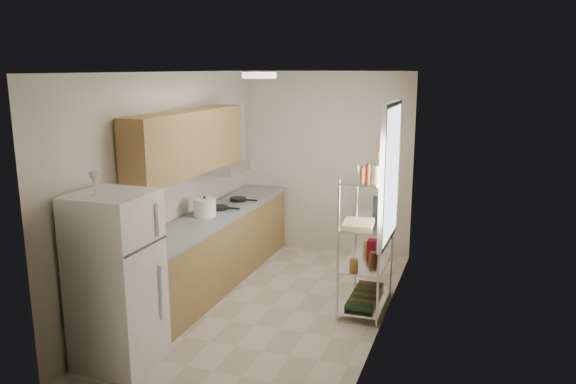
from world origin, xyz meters
name	(u,v)px	position (x,y,z in m)	size (l,w,h in m)	color
room	(271,195)	(0.00, 0.00, 1.30)	(2.52, 4.42, 2.62)	beige
counter_run	(215,248)	(-0.92, 0.44, 0.45)	(0.63, 3.51, 0.90)	#A17A44
upper_cabinets	(187,142)	(-1.05, 0.10, 1.81)	(0.33, 2.20, 0.72)	#A17A44
range_hood	(223,168)	(-1.00, 0.90, 1.39)	(0.50, 0.60, 0.12)	#B7BABC
window	(390,173)	(1.23, 0.35, 1.55)	(0.06, 1.00, 1.46)	white
bakers_rack	(368,213)	(1.00, 0.30, 1.11)	(0.45, 0.90, 1.73)	silver
ceiling_dome	(259,75)	(0.00, -0.30, 2.57)	(0.34, 0.34, 0.06)	white
refrigerator	(116,280)	(-0.87, -1.59, 0.80)	(0.65, 0.65, 1.59)	white
wine_glass_a	(95,184)	(-0.92, -1.72, 1.69)	(0.07, 0.07, 0.21)	silver
wine_glass_b	(94,184)	(-0.94, -1.72, 1.69)	(0.07, 0.07, 0.19)	silver
rice_cooker	(205,207)	(-0.96, 0.29, 1.01)	(0.27, 0.27, 0.22)	white
frying_pan_large	(219,208)	(-0.95, 0.65, 0.92)	(0.23, 0.23, 0.04)	black
frying_pan_small	(238,199)	(-0.91, 1.14, 0.92)	(0.22, 0.22, 0.04)	black
cutting_board	(358,223)	(0.93, 0.17, 1.02)	(0.31, 0.40, 0.03)	tan
espresso_machine	(383,204)	(1.11, 0.61, 1.14)	(0.15, 0.22, 0.26)	black
storage_bag	(372,247)	(1.02, 0.57, 0.64)	(0.10, 0.14, 0.16)	maroon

